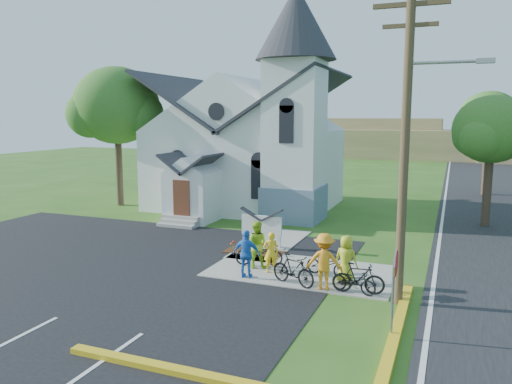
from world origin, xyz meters
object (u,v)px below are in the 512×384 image
at_px(bike_2, 327,264).
at_px(cyclist_1, 256,244).
at_px(cyclist_3, 324,261).
at_px(bike_0, 259,253).
at_px(utility_pole, 408,134).
at_px(cyclist_2, 247,254).
at_px(bike_1, 293,270).
at_px(cyclist_0, 271,252).
at_px(cyclist_4, 346,259).
at_px(bike_4, 354,281).
at_px(church_sign, 262,226).
at_px(bike_3, 358,278).
at_px(stop_sign, 395,275).

bearing_deg(bike_2, cyclist_1, 105.21).
height_order(bike_2, cyclist_3, cyclist_3).
bearing_deg(bike_2, bike_0, 100.12).
height_order(utility_pole, cyclist_3, utility_pole).
relative_size(bike_0, cyclist_2, 1.06).
relative_size(utility_pole, cyclist_1, 5.37).
height_order(bike_0, bike_1, bike_1).
xyz_separation_m(cyclist_0, cyclist_3, (2.32, -1.07, 0.19)).
height_order(cyclist_0, cyclist_3, cyclist_3).
xyz_separation_m(cyclist_4, bike_4, (0.46, -0.92, -0.45)).
bearing_deg(bike_4, church_sign, 62.98).
bearing_deg(cyclist_3, cyclist_4, -130.44).
xyz_separation_m(utility_pole, cyclist_2, (-5.52, 0.46, -4.46)).
relative_size(bike_1, bike_3, 1.05).
height_order(church_sign, cyclist_2, cyclist_2).
xyz_separation_m(utility_pole, bike_0, (-5.64, 2.01, -4.86)).
relative_size(stop_sign, bike_4, 1.56).
relative_size(cyclist_2, bike_3, 1.02).
bearing_deg(bike_0, bike_2, -112.38).
bearing_deg(bike_1, cyclist_3, -68.21).
bearing_deg(church_sign, bike_0, -71.07).
relative_size(utility_pole, cyclist_3, 5.11).
height_order(cyclist_2, bike_4, cyclist_2).
xyz_separation_m(cyclist_0, cyclist_1, (-0.77, 0.39, 0.15)).
distance_m(bike_1, cyclist_2, 1.88).
distance_m(bike_2, bike_3, 1.98).
bearing_deg(bike_2, church_sign, 67.87).
bearing_deg(bike_3, bike_1, 83.64).
bearing_deg(cyclist_2, bike_2, -161.05).
bearing_deg(bike_3, cyclist_0, 66.72).
relative_size(bike_0, bike_2, 1.10).
bearing_deg(bike_4, cyclist_3, 104.25).
bearing_deg(church_sign, cyclist_2, -76.18).
bearing_deg(bike_3, bike_0, 61.68).
relative_size(utility_pole, stop_sign, 4.03).
relative_size(utility_pole, cyclist_0, 6.37).
bearing_deg(cyclist_2, cyclist_4, -173.29).
height_order(cyclist_2, bike_2, cyclist_2).
distance_m(cyclist_1, bike_3, 4.53).
bearing_deg(cyclist_4, stop_sign, 130.22).
bearing_deg(cyclist_1, bike_4, 149.46).
distance_m(bike_1, cyclist_3, 1.18).
relative_size(utility_pole, bike_3, 5.73).
bearing_deg(cyclist_2, cyclist_0, -129.86).
relative_size(utility_pole, bike_4, 6.27).
distance_m(bike_1, bike_3, 2.28).
bearing_deg(church_sign, bike_3, -40.40).
relative_size(bike_3, bike_4, 1.09).
relative_size(cyclist_0, cyclist_3, 0.80).
relative_size(cyclist_1, cyclist_2, 1.04).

